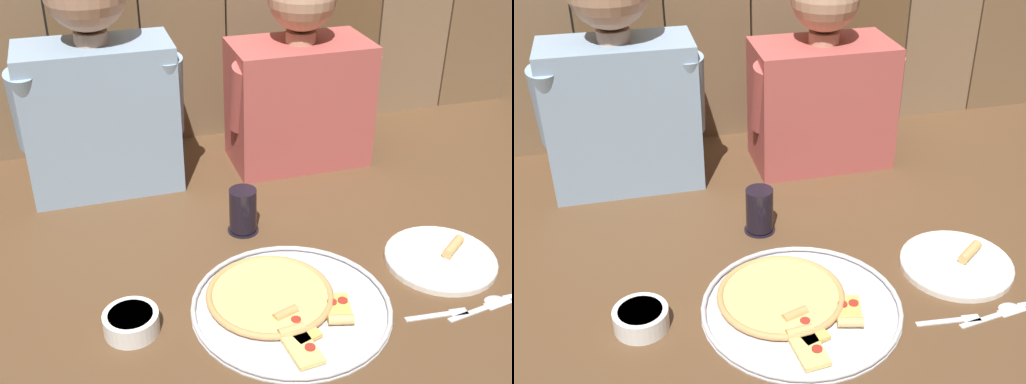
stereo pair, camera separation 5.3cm
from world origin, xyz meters
TOP-DOWN VIEW (x-y plane):
  - ground_plane at (0.00, 0.00)m, footprint 3.20×3.20m
  - pizza_tray at (0.02, -0.06)m, footprint 0.40×0.40m
  - dinner_plate at (0.40, -0.02)m, footprint 0.24×0.24m
  - drinking_glass at (0.02, 0.23)m, footprint 0.07×0.07m
  - dipping_bowl at (-0.28, -0.04)m, footprint 0.11×0.11m
  - table_fork at (0.31, -0.17)m, footprint 0.13×0.03m
  - table_knife at (0.39, -0.18)m, footprint 0.16×0.04m
  - table_spoon at (0.46, -0.16)m, footprint 0.14×0.03m
  - diner_left at (-0.27, 0.55)m, footprint 0.41×0.21m
  - diner_right at (0.27, 0.55)m, footprint 0.41×0.21m

SIDE VIEW (x-z plane):
  - ground_plane at x=0.00m, z-range 0.00..0.00m
  - table_knife at x=0.39m, z-range 0.00..0.00m
  - table_fork at x=0.31m, z-range 0.00..0.01m
  - table_spoon at x=0.46m, z-range 0.00..0.01m
  - dinner_plate at x=0.40m, z-range -0.01..0.03m
  - pizza_tray at x=0.02m, z-range 0.00..0.02m
  - dipping_bowl at x=-0.28m, z-range 0.00..0.04m
  - drinking_glass at x=0.02m, z-range 0.00..0.11m
  - diner_right at x=0.27m, z-range -0.03..0.53m
  - diner_left at x=-0.27m, z-range -0.01..0.60m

